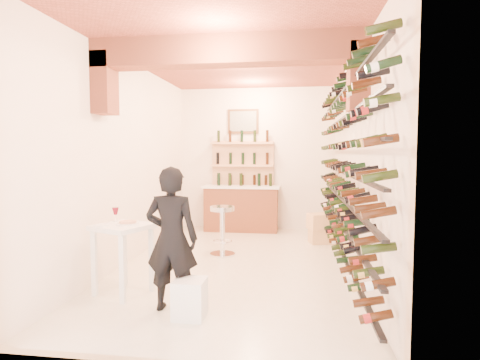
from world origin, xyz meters
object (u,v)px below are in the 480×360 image
(back_counter, at_px, (241,207))
(chrome_barstool, at_px, (222,227))
(white_stool, at_px, (190,298))
(tasting_table, at_px, (123,237))
(person, at_px, (172,239))
(wine_rack, at_px, (339,166))
(crate_lower, at_px, (322,236))

(back_counter, xyz_separation_m, chrome_barstool, (-0.03, -2.14, -0.05))
(white_stool, height_order, chrome_barstool, chrome_barstool)
(tasting_table, distance_m, person, 0.86)
(wine_rack, xyz_separation_m, chrome_barstool, (-1.86, 0.51, -1.06))
(crate_lower, bearing_deg, back_counter, 149.72)
(white_stool, bearing_deg, chrome_barstool, 92.76)
(back_counter, height_order, person, person)
(back_counter, relative_size, crate_lower, 3.69)
(wine_rack, xyz_separation_m, white_stool, (-1.74, -2.04, -1.34))
(tasting_table, height_order, white_stool, tasting_table)
(back_counter, height_order, tasting_table, back_counter)
(tasting_table, distance_m, white_stool, 1.26)
(back_counter, bearing_deg, person, -91.97)
(crate_lower, bearing_deg, wine_rack, -85.48)
(back_counter, distance_m, person, 4.53)
(white_stool, bearing_deg, person, 144.97)
(person, height_order, chrome_barstool, person)
(wine_rack, relative_size, chrome_barstool, 6.81)
(wine_rack, relative_size, tasting_table, 5.44)
(tasting_table, bearing_deg, crate_lower, 72.85)
(person, relative_size, chrome_barstool, 1.91)
(white_stool, xyz_separation_m, person, (-0.25, 0.17, 0.59))
(back_counter, xyz_separation_m, white_stool, (0.09, -4.69, -0.33))
(crate_lower, bearing_deg, tasting_table, -129.92)
(chrome_barstool, bearing_deg, crate_lower, 33.56)
(wine_rack, xyz_separation_m, back_counter, (-1.83, 2.65, -1.02))
(wine_rack, height_order, crate_lower, wine_rack)
(back_counter, bearing_deg, tasting_table, -102.45)
(white_stool, bearing_deg, crate_lower, 66.49)
(back_counter, distance_m, crate_lower, 2.01)
(wine_rack, distance_m, chrome_barstool, 2.20)
(person, bearing_deg, back_counter, -92.80)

